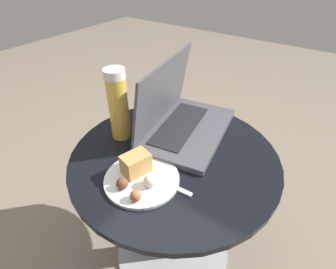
{
  "coord_description": "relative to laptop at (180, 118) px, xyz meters",
  "views": [
    {
      "loc": [
        -0.49,
        -0.32,
        1.01
      ],
      "look_at": [
        -0.01,
        0.02,
        0.58
      ],
      "focal_mm": 28.0,
      "sensor_mm": 36.0,
      "label": 1
    }
  ],
  "objects": [
    {
      "name": "ground_plane",
      "position": [
        -0.12,
        -0.06,
        -0.56
      ],
      "size": [
        6.0,
        6.0,
        0.0
      ],
      "primitive_type": "plane",
      "color": "#726656"
    },
    {
      "name": "table",
      "position": [
        -0.12,
        -0.06,
        -0.23
      ],
      "size": [
        0.61,
        0.61,
        0.51
      ],
      "color": "#9E9EA3",
      "rests_on": "ground_plane"
    },
    {
      "name": "laptop",
      "position": [
        0.0,
        0.0,
        0.0
      ],
      "size": [
        0.38,
        0.28,
        0.23
      ],
      "color": "#47474C",
      "rests_on": "table"
    },
    {
      "name": "beer_glass",
      "position": [
        -0.13,
        0.14,
        0.06
      ],
      "size": [
        0.06,
        0.06,
        0.23
      ],
      "color": "gold",
      "rests_on": "table"
    },
    {
      "name": "snack_plate",
      "position": [
        -0.25,
        -0.04,
        -0.03
      ],
      "size": [
        0.2,
        0.2,
        0.07
      ],
      "color": "silver",
      "rests_on": "table"
    },
    {
      "name": "fork",
      "position": [
        -0.23,
        -0.09,
        -0.05
      ],
      "size": [
        0.03,
        0.16,
        0.0
      ],
      "color": "silver",
      "rests_on": "table"
    }
  ]
}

